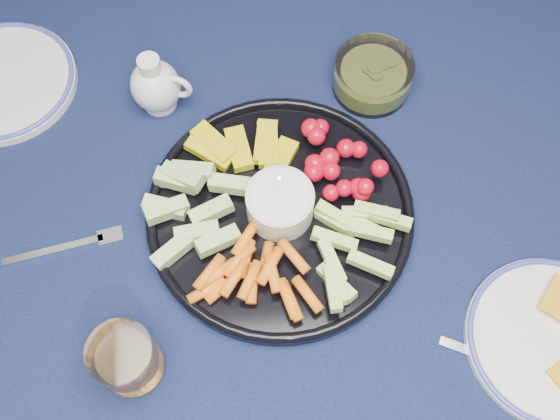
{
  "coord_description": "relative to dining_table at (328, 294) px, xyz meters",
  "views": [
    {
      "loc": [
        -0.09,
        -0.26,
        1.51
      ],
      "look_at": [
        -0.06,
        0.09,
        0.77
      ],
      "focal_mm": 40.0,
      "sensor_mm": 36.0,
      "label": 1
    }
  ],
  "objects": [
    {
      "name": "dining_table",
      "position": [
        0.0,
        0.0,
        0.0
      ],
      "size": [
        1.67,
        1.07,
        0.75
      ],
      "color": "#462917",
      "rests_on": "ground"
    },
    {
      "name": "crudite_platter",
      "position": [
        -0.06,
        0.09,
        0.11
      ],
      "size": [
        0.35,
        0.35,
        0.11
      ],
      "color": "black",
      "rests_on": "dining_table"
    },
    {
      "name": "creamer_pitcher",
      "position": [
        -0.22,
        0.29,
        0.13
      ],
      "size": [
        0.09,
        0.07,
        0.1
      ],
      "color": "white",
      "rests_on": "dining_table"
    },
    {
      "name": "pickle_bowl",
      "position": [
        0.09,
        0.29,
        0.11
      ],
      "size": [
        0.11,
        0.11,
        0.05
      ],
      "color": "white",
      "rests_on": "dining_table"
    },
    {
      "name": "cheese_plate",
      "position": [
        0.25,
        -0.11,
        0.1
      ],
      "size": [
        0.21,
        0.21,
        0.02
      ],
      "color": "silver",
      "rests_on": "dining_table"
    },
    {
      "name": "juice_tumbler",
      "position": [
        -0.25,
        -0.09,
        0.13
      ],
      "size": [
        0.07,
        0.07,
        0.09
      ],
      "color": "white",
      "rests_on": "dining_table"
    },
    {
      "name": "fork_left",
      "position": [
        -0.33,
        0.07,
        0.09
      ],
      "size": [
        0.16,
        0.04,
        0.0
      ],
      "color": "silver",
      "rests_on": "dining_table"
    },
    {
      "name": "fork_right",
      "position": [
        0.22,
        -0.15,
        0.09
      ],
      "size": [
        0.18,
        0.1,
        0.0
      ],
      "color": "silver",
      "rests_on": "dining_table"
    },
    {
      "name": "side_plate_extra",
      "position": [
        -0.45,
        0.34,
        0.1
      ],
      "size": [
        0.22,
        0.22,
        0.02
      ],
      "color": "silver",
      "rests_on": "dining_table"
    }
  ]
}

